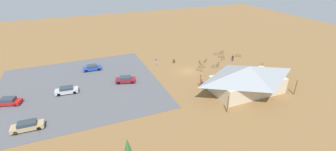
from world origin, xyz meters
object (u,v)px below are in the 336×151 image
(bicycle_orange_mid_cluster, at_px, (221,56))
(trash_bin, at_px, (174,61))
(bicycle_orange_near_sign, at_px, (223,59))
(car_blue_front_row, at_px, (92,68))
(visitor_crossing_yard, at_px, (202,82))
(bicycle_red_near_porch, at_px, (232,57))
(car_tan_far_end, at_px, (27,126))
(bike_pavilion, at_px, (248,78))
(bicycle_teal_front_row, at_px, (202,66))
(bicycle_black_back_row, at_px, (222,52))
(car_maroon_inner_stall, at_px, (125,79))
(bicycle_silver_yard_left, at_px, (216,53))
(lot_sign, at_px, (156,62))
(bicycle_yellow_by_bin, at_px, (199,70))
(bicycle_black_edge_south, at_px, (200,63))
(visitor_by_pavilion, at_px, (203,84))
(bicycle_white_yard_center, at_px, (218,64))
(bicycle_purple_yard_front, at_px, (238,56))
(visitor_near_lot, at_px, (233,58))
(car_silver_mid_lot, at_px, (67,90))
(bicycle_blue_edge_north, at_px, (215,66))
(bicycle_green_yard_right, at_px, (206,61))
(car_red_near_entry, at_px, (8,101))

(bicycle_orange_mid_cluster, bearing_deg, trash_bin, -5.74)
(bicycle_orange_near_sign, relative_size, car_blue_front_row, 0.37)
(bicycle_orange_near_sign, distance_m, visitor_crossing_yard, 16.87)
(bicycle_red_near_porch, xyz_separation_m, car_tan_far_end, (48.66, 13.55, 0.37))
(bicycle_red_near_porch, distance_m, visitor_crossing_yard, 19.58)
(bike_pavilion, height_order, bicycle_teal_front_row, bike_pavilion)
(bicycle_black_back_row, relative_size, car_maroon_inner_stall, 0.37)
(car_tan_far_end, bearing_deg, bicycle_silver_yard_left, -159.13)
(lot_sign, relative_size, bicycle_teal_front_row, 1.41)
(bicycle_red_near_porch, height_order, visitor_crossing_yard, visitor_crossing_yard)
(bicycle_yellow_by_bin, height_order, visitor_crossing_yard, visitor_crossing_yard)
(bicycle_orange_mid_cluster, xyz_separation_m, car_maroon_inner_stall, (28.08, 5.00, 0.34))
(bicycle_black_back_row, relative_size, visitor_crossing_yard, 0.97)
(lot_sign, bearing_deg, bicycle_black_edge_south, 166.85)
(lot_sign, relative_size, visitor_by_pavilion, 1.16)
(bicycle_white_yard_center, distance_m, visitor_crossing_yard, 12.57)
(bicycle_white_yard_center, distance_m, car_maroon_inner_stall, 24.07)
(bicycle_red_near_porch, relative_size, car_maroon_inner_stall, 0.29)
(bicycle_purple_yard_front, xyz_separation_m, bicycle_red_near_porch, (2.00, 0.11, 0.02))
(bicycle_purple_yard_front, relative_size, bicycle_black_back_row, 0.79)
(bicycle_purple_yard_front, bearing_deg, car_maroon_inner_stall, 6.01)
(trash_bin, xyz_separation_m, visitor_near_lot, (-15.00, 4.89, 0.42))
(lot_sign, distance_m, bicycle_red_near_porch, 21.55)
(bicycle_yellow_by_bin, relative_size, car_tan_far_end, 0.31)
(bicycle_black_back_row, relative_size, car_silver_mid_lot, 0.39)
(bicycle_blue_edge_north, height_order, visitor_crossing_yard, visitor_crossing_yard)
(bicycle_black_edge_south, height_order, bicycle_orange_mid_cluster, bicycle_orange_mid_cluster)
(bike_pavilion, xyz_separation_m, bicycle_black_edge_south, (1.40, -16.47, -2.75))
(bicycle_black_edge_south, bearing_deg, visitor_by_pavilion, 63.07)
(bicycle_green_yard_right, height_order, bicycle_blue_edge_north, bicycle_green_yard_right)
(bicycle_black_edge_south, height_order, car_blue_front_row, car_blue_front_row)
(bicycle_blue_edge_north, xyz_separation_m, bicycle_black_back_row, (-7.55, -8.07, 0.02))
(visitor_by_pavilion, bearing_deg, car_red_near_entry, -13.13)
(bicycle_orange_near_sign, bearing_deg, bicycle_purple_yard_front, -176.62)
(bicycle_red_near_porch, bearing_deg, lot_sign, -6.27)
(bicycle_red_near_porch, distance_m, car_silver_mid_lot, 42.80)
(bicycle_blue_edge_north, relative_size, visitor_near_lot, 0.81)
(bicycle_teal_front_row, bearing_deg, bicycle_green_yard_right, -134.41)
(bicycle_red_near_porch, bearing_deg, bicycle_black_back_row, -82.56)
(bicycle_yellow_by_bin, height_order, car_blue_front_row, car_blue_front_row)
(bicycle_green_yard_right, relative_size, visitor_by_pavilion, 0.80)
(bike_pavilion, xyz_separation_m, bicycle_white_yard_center, (-2.35, -13.79, -2.71))
(car_tan_far_end, distance_m, visitor_near_lot, 48.84)
(bicycle_purple_yard_front, height_order, bicycle_yellow_by_bin, bicycle_purple_yard_front)
(bicycle_yellow_by_bin, xyz_separation_m, car_silver_mid_lot, (29.95, -0.54, 0.39))
(bicycle_orange_mid_cluster, distance_m, car_blue_front_row, 34.31)
(bicycle_silver_yard_left, height_order, bicycle_yellow_by_bin, bicycle_silver_yard_left)
(car_maroon_inner_stall, height_order, car_blue_front_row, car_maroon_inner_stall)
(bicycle_orange_near_sign, xyz_separation_m, car_red_near_entry, (49.41, 3.70, 0.33))
(bicycle_blue_edge_north, distance_m, car_maroon_inner_stall, 22.56)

